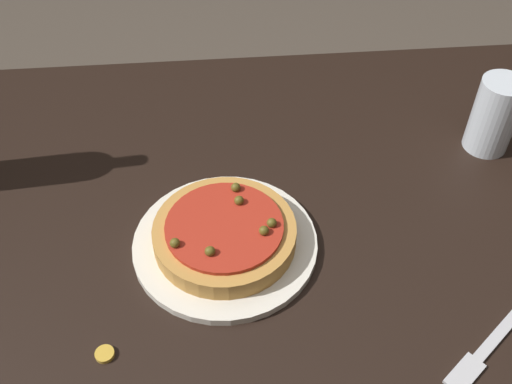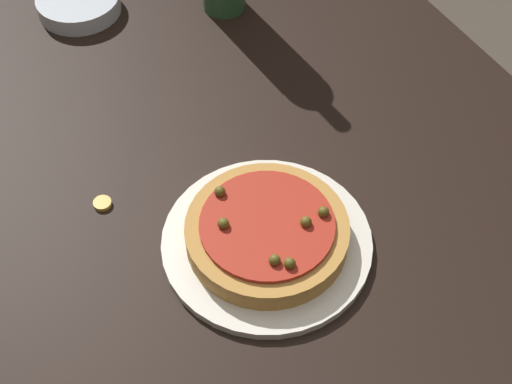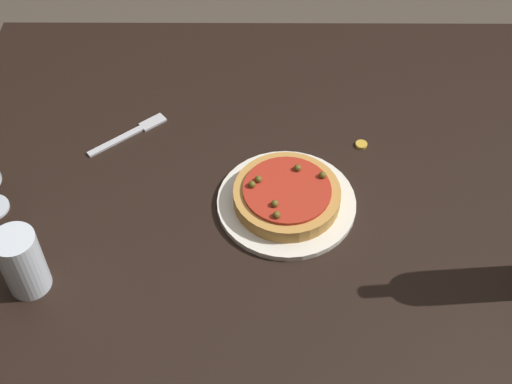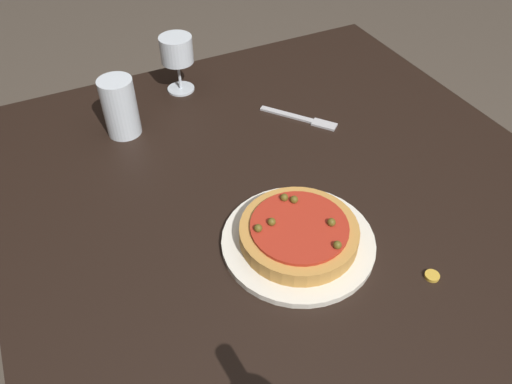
# 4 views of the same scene
# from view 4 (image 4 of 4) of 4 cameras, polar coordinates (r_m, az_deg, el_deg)

# --- Properties ---
(dining_table) EXTENTS (1.34, 1.06, 0.78)m
(dining_table) POSITION_cam_4_polar(r_m,az_deg,el_deg) (0.96, 6.81, -7.99)
(dining_table) COLOR black
(dining_table) RESTS_ON ground_plane
(dinner_plate) EXTENTS (0.26, 0.26, 0.01)m
(dinner_plate) POSITION_cam_4_polar(r_m,az_deg,el_deg) (0.86, 4.83, -5.65)
(dinner_plate) COLOR silver
(dinner_plate) RESTS_ON dining_table
(pizza) EXTENTS (0.20, 0.20, 0.05)m
(pizza) POSITION_cam_4_polar(r_m,az_deg,el_deg) (0.84, 4.93, -4.62)
(pizza) COLOR #BC843D
(pizza) RESTS_ON dinner_plate
(wine_glass) EXTENTS (0.08, 0.08, 0.14)m
(wine_glass) POSITION_cam_4_polar(r_m,az_deg,el_deg) (1.21, -9.06, 15.52)
(wine_glass) COLOR silver
(wine_glass) RESTS_ON dining_table
(water_cup) EXTENTS (0.07, 0.07, 0.13)m
(water_cup) POSITION_cam_4_polar(r_m,az_deg,el_deg) (1.10, -15.29, 9.34)
(water_cup) COLOR silver
(water_cup) RESTS_ON dining_table
(fork) EXTENTS (0.15, 0.13, 0.00)m
(fork) POSITION_cam_4_polar(r_m,az_deg,el_deg) (1.14, 5.40, 8.32)
(fork) COLOR #B7B7BC
(fork) RESTS_ON dining_table
(bottle_cap) EXTENTS (0.02, 0.02, 0.01)m
(bottle_cap) POSITION_cam_4_polar(r_m,az_deg,el_deg) (0.86, 19.47, -9.03)
(bottle_cap) COLOR gold
(bottle_cap) RESTS_ON dining_table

